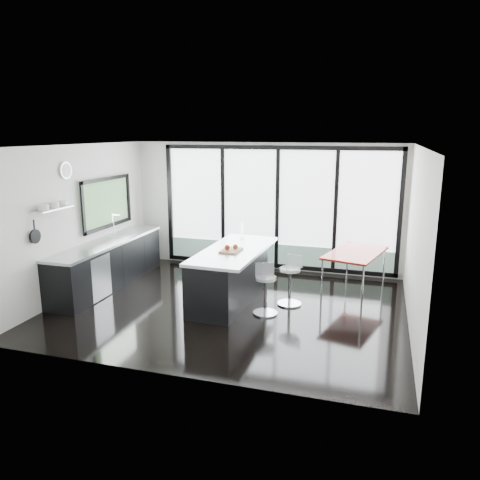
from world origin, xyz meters
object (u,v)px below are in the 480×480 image
(red_table, at_px, (354,272))
(bar_stool_far, at_px, (290,286))
(island, at_px, (230,274))
(bar_stool_near, at_px, (266,295))

(red_table, bearing_deg, bar_stool_far, -136.39)
(red_table, bearing_deg, island, -152.93)
(island, relative_size, bar_stool_far, 3.53)
(bar_stool_near, height_order, bar_stool_far, bar_stool_far)
(bar_stool_near, height_order, red_table, red_table)
(bar_stool_far, bearing_deg, bar_stool_near, -99.75)
(bar_stool_near, distance_m, bar_stool_far, 0.63)
(island, distance_m, red_table, 2.41)
(bar_stool_near, xyz_separation_m, bar_stool_far, (0.31, 0.55, 0.01))
(island, bearing_deg, red_table, 27.07)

